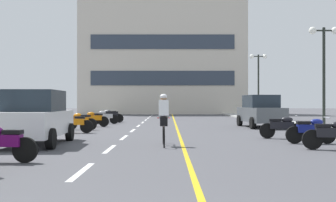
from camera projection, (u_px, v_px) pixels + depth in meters
The scene contains 31 objects.
ground_plane at pixel (174, 127), 23.31m from camera, with size 140.00×140.00×0.00m, color #47474C.
curb_left at pixel (62, 123), 26.33m from camera, with size 2.40×72.00×0.12m, color #A8A8A3.
curb_right at pixel (284, 123), 26.28m from camera, with size 2.40×72.00×0.12m, color #A8A8A3.
lane_dash_1 at pixel (83, 171), 8.32m from camera, with size 0.14×2.20×0.01m, color silver.
lane_dash_2 at pixel (111, 149), 12.32m from camera, with size 0.14×2.20×0.01m, color silver.
lane_dash_3 at pixel (125, 137), 16.32m from camera, with size 0.14×2.20×0.01m, color silver.
lane_dash_4 at pixel (134, 130), 20.32m from camera, with size 0.14×2.20×0.01m, color silver.
lane_dash_5 at pixel (140, 126), 24.32m from camera, with size 0.14×2.20×0.01m, color silver.
lane_dash_6 at pixel (144, 122), 28.32m from camera, with size 0.14×2.20×0.01m, color silver.
lane_dash_7 at pixel (147, 120), 32.32m from camera, with size 0.14×2.20×0.01m, color silver.
lane_dash_8 at pixel (150, 118), 36.32m from camera, with size 0.14×2.20×0.01m, color silver.
lane_dash_9 at pixel (152, 116), 40.32m from camera, with size 0.14×2.20×0.01m, color silver.
lane_dash_10 at pixel (153, 115), 44.32m from camera, with size 0.14×2.20×0.01m, color silver.
lane_dash_11 at pixel (155, 114), 48.32m from camera, with size 0.14×2.20×0.01m, color silver.
centre_line_yellow at pixel (177, 124), 26.31m from camera, with size 0.12×66.00×0.01m, color gold.
office_building at pixel (164, 57), 50.54m from camera, with size 19.93×6.54×14.09m.
street_lamp_mid at pixel (326, 54), 19.81m from camera, with size 1.46×0.36×4.98m.
street_lamp_far at pixel (260, 71), 34.12m from camera, with size 1.46×0.36×5.33m.
parked_car_near at pixel (37, 117), 13.58m from camera, with size 2.05×4.26×1.82m.
parked_car_mid at pixel (262, 111), 22.90m from camera, with size 2.16×4.31×1.82m.
motorcycle_2 at pixel (4, 142), 9.57m from camera, with size 1.70×0.60×0.92m.
motorcycle_3 at pixel (334, 134), 12.07m from camera, with size 1.70×0.60×0.92m.
motorcycle_4 at pixel (313, 130), 13.88m from camera, with size 1.70×0.60×0.92m.
motorcycle_5 at pixel (284, 127), 15.77m from camera, with size 1.69×0.62×0.92m.
motorcycle_6 at pixel (76, 123), 18.66m from camera, with size 1.70×0.60×0.92m.
motorcycle_7 at pixel (83, 121), 20.85m from camera, with size 1.67×0.71×0.92m.
motorcycle_8 at pixel (96, 119), 23.50m from camera, with size 1.70×0.60×0.92m.
motorcycle_9 at pixel (107, 117), 26.53m from camera, with size 1.68×0.65×0.92m.
motorcycle_10 at pixel (113, 116), 28.45m from camera, with size 1.70×0.60×0.92m.
motorcycle_11 at pixel (111, 115), 29.96m from camera, with size 1.68×0.65×0.92m.
cyclist_rider at pixel (165, 118), 13.28m from camera, with size 0.42×1.77×1.71m.
Camera 1 is at (-0.23, -2.31, 1.42)m, focal length 43.52 mm.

